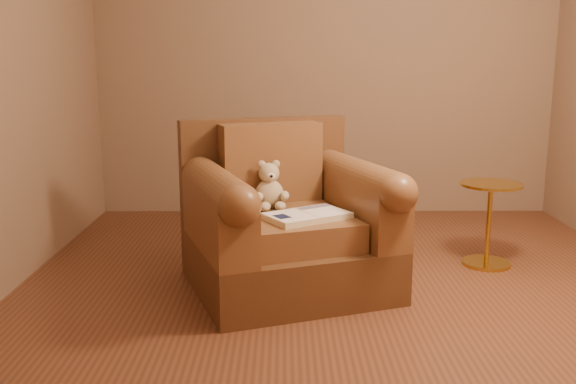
{
  "coord_description": "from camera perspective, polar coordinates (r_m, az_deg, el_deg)",
  "views": [
    {
      "loc": [
        -0.37,
        -3.69,
        1.37
      ],
      "look_at": [
        -0.34,
        -0.04,
        0.61
      ],
      "focal_mm": 40.0,
      "sensor_mm": 36.0,
      "label": 1
    }
  ],
  "objects": [
    {
      "name": "side_table",
      "position": [
        4.48,
        17.42,
        -2.51
      ],
      "size": [
        0.4,
        0.4,
        0.56
      ],
      "color": "gold",
      "rests_on": "floor"
    },
    {
      "name": "armchair",
      "position": [
        3.88,
        -0.25,
        -2.91
      ],
      "size": [
        1.39,
        1.35,
        0.99
      ],
      "rotation": [
        0.0,
        0.0,
        0.34
      ],
      "color": "#54341C",
      "rests_on": "floor"
    },
    {
      "name": "guidebook",
      "position": [
        3.65,
        1.7,
        -2.12
      ],
      "size": [
        0.54,
        0.48,
        0.04
      ],
      "rotation": [
        0.0,
        0.0,
        0.56
      ],
      "color": "beige",
      "rests_on": "armchair"
    },
    {
      "name": "teddy_bear",
      "position": [
        3.9,
        -1.63,
        0.19
      ],
      "size": [
        0.21,
        0.25,
        0.3
      ],
      "rotation": [
        0.0,
        0.0,
        0.21
      ],
      "color": "tan",
      "rests_on": "armchair"
    },
    {
      "name": "floor",
      "position": [
        3.95,
        5.06,
        -8.51
      ],
      "size": [
        4.0,
        4.0,
        0.0
      ],
      "primitive_type": "plane",
      "color": "brown",
      "rests_on": "ground"
    }
  ]
}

